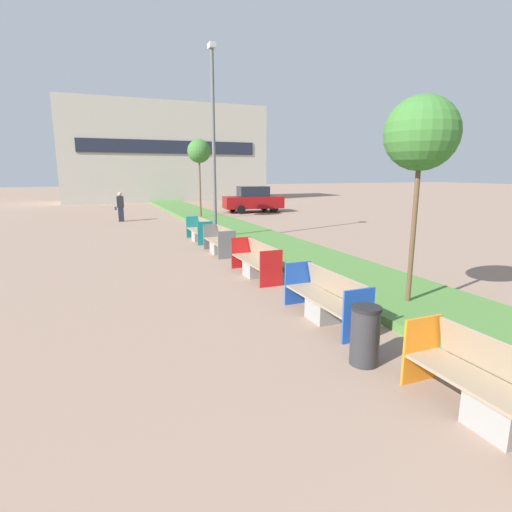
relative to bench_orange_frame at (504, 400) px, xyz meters
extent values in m
cube|color=#4C7A38|center=(2.26, 8.20, -0.29)|extent=(2.80, 120.00, 0.18)
cube|color=#B2AD9E|center=(3.06, 39.02, 4.30)|extent=(19.58, 5.64, 9.36)
cube|color=#1E2333|center=(3.06, 36.15, 4.77)|extent=(16.45, 0.08, 1.20)
cube|color=gray|center=(-0.04, 0.00, -0.17)|extent=(0.52, 0.60, 0.42)
cube|color=gray|center=(-0.04, 0.00, 0.06)|extent=(0.58, 2.34, 0.05)
cube|color=orange|center=(-0.04, 1.19, 0.09)|extent=(0.62, 0.04, 0.94)
cube|color=gray|center=(-0.04, 3.72, -0.17)|extent=(0.52, 0.60, 0.42)
cube|color=gray|center=(-0.04, 3.72, 0.06)|extent=(0.58, 2.15, 0.05)
cube|color=gray|center=(0.23, 3.72, 0.32)|extent=(0.14, 2.06, 0.48)
cube|color=blue|center=(-0.04, 2.62, 0.09)|extent=(0.62, 0.04, 0.94)
cube|color=blue|center=(-0.04, 4.81, 0.09)|extent=(0.62, 0.04, 0.94)
cube|color=gray|center=(-0.04, 7.35, -0.17)|extent=(0.52, 0.60, 0.42)
cube|color=gray|center=(-0.04, 7.35, 0.06)|extent=(0.58, 2.18, 0.05)
cube|color=gray|center=(0.23, 7.35, 0.32)|extent=(0.14, 2.09, 0.48)
cube|color=red|center=(-0.04, 6.24, 0.09)|extent=(0.62, 0.04, 0.94)
cube|color=red|center=(-0.04, 8.46, 0.09)|extent=(0.62, 0.04, 0.94)
cube|color=gray|center=(-0.04, 10.79, -0.17)|extent=(0.52, 0.60, 0.42)
cube|color=gray|center=(-0.04, 10.79, 0.06)|extent=(0.58, 1.84, 0.05)
cube|color=gray|center=(0.23, 10.79, 0.32)|extent=(0.14, 1.77, 0.48)
cube|color=slate|center=(-0.04, 9.85, 0.09)|extent=(0.62, 0.04, 0.94)
cube|color=slate|center=(-0.04, 11.73, 0.09)|extent=(0.62, 0.04, 0.94)
cube|color=gray|center=(-0.04, 13.66, -0.17)|extent=(0.52, 0.60, 0.42)
cube|color=gray|center=(-0.04, 13.66, 0.06)|extent=(0.58, 2.02, 0.05)
cube|color=gray|center=(0.23, 13.66, 0.32)|extent=(0.14, 1.94, 0.48)
cube|color=#197A7F|center=(-0.04, 12.63, 0.09)|extent=(0.62, 0.04, 0.94)
cube|color=#197A7F|center=(-0.04, 14.69, 0.09)|extent=(0.62, 0.04, 0.94)
cylinder|color=#2D2D30|center=(-0.44, 1.91, 0.05)|extent=(0.43, 0.43, 0.86)
cylinder|color=black|center=(-0.44, 1.91, 0.51)|extent=(0.45, 0.45, 0.05)
cylinder|color=#56595B|center=(0.61, 13.40, 3.38)|extent=(0.14, 0.14, 7.52)
cube|color=#B2B5BA|center=(0.61, 13.40, 7.24)|extent=(0.24, 0.44, 0.20)
cylinder|color=brown|center=(1.98, 3.63, 1.22)|extent=(0.10, 0.10, 3.20)
sphere|color=#38702D|center=(1.98, 3.63, 3.23)|extent=(1.45, 1.45, 1.45)
cylinder|color=brown|center=(1.98, 21.24, 1.47)|extent=(0.10, 0.10, 3.69)
sphere|color=#38702D|center=(1.98, 21.24, 3.70)|extent=(1.38, 1.38, 1.38)
cube|color=#232633|center=(-2.62, 22.02, 0.03)|extent=(0.30, 0.22, 0.82)
cube|color=#232328|center=(-2.62, 22.02, 0.77)|extent=(0.38, 0.24, 0.66)
sphere|color=tan|center=(-2.62, 22.02, 1.22)|extent=(0.23, 0.23, 0.23)
cube|color=navy|center=(-2.90, 22.02, 0.40)|extent=(0.12, 0.20, 0.18)
cube|color=maroon|center=(6.63, 24.27, 0.34)|extent=(4.38, 2.24, 0.84)
cube|color=black|center=(6.63, 24.27, 1.12)|extent=(2.27, 1.78, 0.72)
cylinder|color=black|center=(7.89, 23.37, -0.08)|extent=(0.60, 0.20, 0.60)
cylinder|color=black|center=(7.89, 25.17, -0.08)|extent=(0.60, 0.20, 0.60)
cylinder|color=black|center=(5.37, 23.37, -0.08)|extent=(0.60, 0.20, 0.60)
cylinder|color=black|center=(5.37, 25.17, -0.08)|extent=(0.60, 0.20, 0.60)
camera|label=1|loc=(-4.07, -2.68, 2.49)|focal=28.00mm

